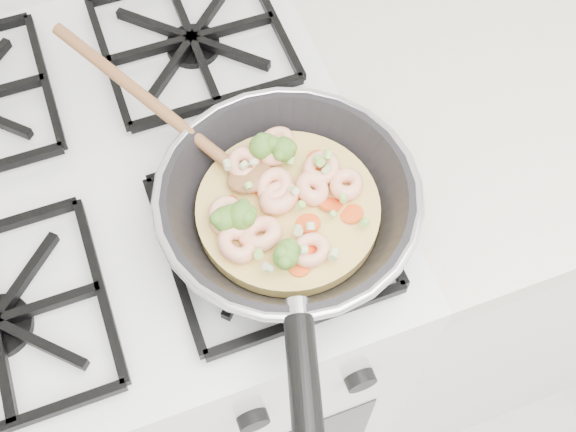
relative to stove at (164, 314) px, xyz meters
name	(u,v)px	position (x,y,z in m)	size (l,w,h in m)	color
stove	(164,314)	(0.00, 0.00, 0.00)	(0.60, 0.60, 0.92)	white
counter_right	(571,178)	(0.80, 0.00, -0.01)	(1.00, 0.60, 0.90)	white
skillet	(286,208)	(0.17, -0.15, 0.50)	(0.32, 0.60, 0.10)	black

